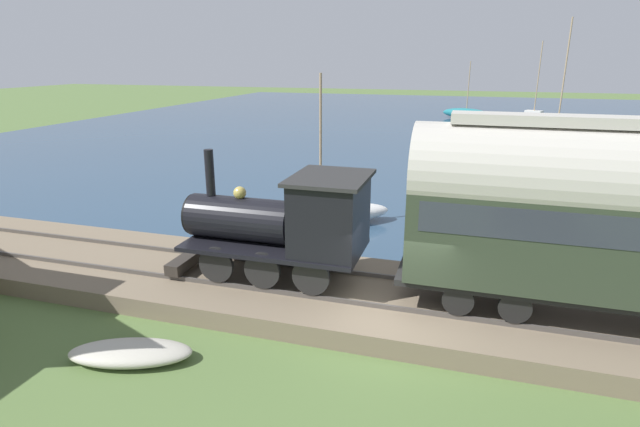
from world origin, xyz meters
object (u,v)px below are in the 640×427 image
passenger_coach (634,214)px  rowboat_off_pier (207,202)px  rowboat_near_shore (526,215)px  steam_locomotive (290,220)px  sailboat_teal (466,113)px  sailboat_white (321,214)px  sailboat_yellow (554,151)px  sailboat_green (533,121)px  beached_dinghy (131,353)px

passenger_coach → rowboat_off_pier: bearing=64.0°
rowboat_near_shore → steam_locomotive: bearing=102.7°
sailboat_teal → steam_locomotive: bearing=-160.6°
rowboat_off_pier → passenger_coach: bearing=-82.8°
steam_locomotive → sailboat_white: (6.33, 1.01, -1.79)m
passenger_coach → sailboat_yellow: (24.20, -1.79, -2.67)m
steam_locomotive → rowboat_off_pier: bearing=42.8°
passenger_coach → rowboat_near_shore: (9.64, 1.12, -3.07)m
passenger_coach → rowboat_off_pier: size_ratio=4.23×
steam_locomotive → rowboat_near_shore: 12.17m
sailboat_yellow → rowboat_near_shore: size_ratio=3.38×
sailboat_green → sailboat_yellow: (-16.68, 0.25, -0.11)m
sailboat_green → rowboat_off_pier: size_ratio=3.33×
passenger_coach → sailboat_white: 11.53m
passenger_coach → beached_dinghy: 11.78m
sailboat_green → sailboat_teal: size_ratio=1.30×
passenger_coach → sailboat_teal: 47.40m
beached_dinghy → sailboat_white: bearing=-7.5°
passenger_coach → sailboat_teal: bearing=5.3°
beached_dinghy → sailboat_yellow: bearing=-23.7°
sailboat_white → steam_locomotive: bearing=156.2°
sailboat_teal → rowboat_off_pier: sailboat_teal is taller
steam_locomotive → rowboat_off_pier: (7.35, 6.80, -2.06)m
beached_dinghy → steam_locomotive: bearing=-30.3°
sailboat_yellow → rowboat_near_shore: (-14.55, 2.92, -0.40)m
sailboat_yellow → sailboat_teal: 23.74m
sailboat_yellow → beached_dinghy: bearing=-169.9°
passenger_coach → rowboat_near_shore: passenger_coach is taller
beached_dinghy → rowboat_near_shore: bearing=-34.7°
beached_dinghy → sailboat_teal: bearing=-7.0°
passenger_coach → rowboat_near_shore: bearing=6.6°
rowboat_off_pier → sailboat_green: bearing=6.3°
sailboat_green → rowboat_near_shore: 31.40m
sailboat_green → rowboat_near_shore: bearing=-159.0°
rowboat_near_shore → sailboat_teal: bearing=-35.9°
sailboat_green → sailboat_white: bearing=-171.3°
sailboat_yellow → passenger_coach: bearing=-150.4°
sailboat_teal → rowboat_near_shore: sailboat_teal is taller
steam_locomotive → sailboat_white: bearing=9.1°
sailboat_white → rowboat_off_pier: size_ratio=2.49×
rowboat_near_shore → rowboat_off_pier: size_ratio=1.10×
sailboat_teal → rowboat_off_pier: bearing=-171.0°
sailboat_white → sailboat_green: bearing=-51.0°
passenger_coach → sailboat_white: (6.33, 9.25, -2.73)m
steam_locomotive → sailboat_green: sailboat_green is taller
steam_locomotive → sailboat_teal: size_ratio=0.90×
rowboat_off_pier → rowboat_near_shore: bearing=-47.4°
passenger_coach → sailboat_yellow: size_ratio=1.14×
rowboat_off_pier → sailboat_yellow: bearing=-11.7°
passenger_coach → beached_dinghy: passenger_coach is taller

